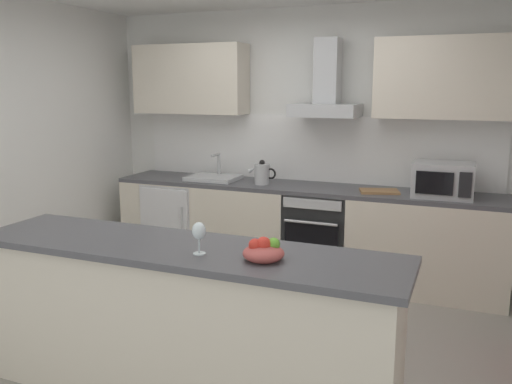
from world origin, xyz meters
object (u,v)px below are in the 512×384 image
at_px(microwave, 443,180).
at_px(fruit_bowl, 264,252).
at_px(kettle, 262,174).
at_px(wine_glass, 199,232).
at_px(oven, 319,233).
at_px(refrigerator, 178,221).
at_px(chopping_board, 379,191).
at_px(range_hood, 326,92).
at_px(sink, 214,177).

xyz_separation_m(microwave, fruit_bowl, (-0.77, -2.30, -0.06)).
xyz_separation_m(kettle, wine_glass, (0.54, -2.33, 0.07)).
height_order(oven, microwave, microwave).
xyz_separation_m(refrigerator, chopping_board, (2.10, -0.02, 0.49)).
height_order(range_hood, fruit_bowl, range_hood).
distance_m(oven, kettle, 0.80).
relative_size(kettle, range_hood, 0.40).
xyz_separation_m(oven, microwave, (1.09, -0.03, 0.59)).
xyz_separation_m(fruit_bowl, chopping_board, (0.23, 2.30, -0.08)).
bearing_deg(kettle, microwave, 0.20).
height_order(refrigerator, wine_glass, wine_glass).
bearing_deg(range_hood, sink, -174.00).
relative_size(fruit_bowl, chopping_board, 0.65).
bearing_deg(fruit_bowl, microwave, 71.56).
xyz_separation_m(kettle, range_hood, (0.58, 0.16, 0.78)).
bearing_deg(sink, range_hood, 6.00).
xyz_separation_m(wine_glass, chopping_board, (0.59, 2.34, -0.16)).
distance_m(sink, range_hood, 1.42).
bearing_deg(wine_glass, microwave, 64.31).
bearing_deg(chopping_board, fruit_bowl, -95.68).
xyz_separation_m(sink, wine_glass, (1.09, -2.38, 0.14)).
bearing_deg(refrigerator, microwave, -0.55).
bearing_deg(refrigerator, wine_glass, -57.27).
xyz_separation_m(oven, fruit_bowl, (0.32, -2.32, 0.53)).
xyz_separation_m(refrigerator, wine_glass, (1.52, -2.36, 0.65)).
relative_size(oven, chopping_board, 2.35).
bearing_deg(chopping_board, kettle, -179.49).
distance_m(sink, chopping_board, 1.68).
relative_size(microwave, chopping_board, 1.47).
bearing_deg(kettle, oven, 3.33).
height_order(refrigerator, kettle, kettle).
relative_size(sink, range_hood, 0.69).
relative_size(refrigerator, range_hood, 1.18).
relative_size(oven, range_hood, 1.11).
relative_size(range_hood, chopping_board, 2.12).
relative_size(refrigerator, chopping_board, 2.50).
bearing_deg(fruit_bowl, kettle, 111.49).
xyz_separation_m(oven, range_hood, (0.00, 0.13, 1.33)).
distance_m(range_hood, fruit_bowl, 2.60).
xyz_separation_m(refrigerator, microwave, (2.64, -0.03, 0.62)).
bearing_deg(range_hood, wine_glass, -90.82).
bearing_deg(kettle, refrigerator, 178.18).
height_order(refrigerator, sink, sink).
bearing_deg(oven, range_hood, 90.00).
bearing_deg(wine_glass, fruit_bowl, 6.30).
relative_size(microwave, kettle, 1.73).
bearing_deg(wine_glass, range_hood, 89.18).
distance_m(sink, wine_glass, 2.62).
height_order(microwave, fruit_bowl, microwave).
distance_m(kettle, fruit_bowl, 2.46).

